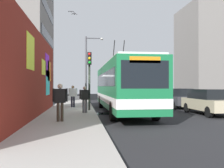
# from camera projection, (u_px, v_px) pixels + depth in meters

# --- Properties ---
(ground_plane) EXTENTS (80.00, 80.00, 0.00)m
(ground_plane) POSITION_uv_depth(u_px,v_px,m) (94.00, 112.00, 17.25)
(ground_plane) COLOR #232326
(sidewalk_slab) EXTENTS (48.00, 3.20, 0.15)m
(sidewalk_slab) POSITION_uv_depth(u_px,v_px,m) (71.00, 111.00, 17.06)
(sidewalk_slab) COLOR #ADA8A0
(sidewalk_slab) RESTS_ON ground_plane
(graffiti_wall) EXTENTS (14.51, 0.32, 4.77)m
(graffiti_wall) POSITION_uv_depth(u_px,v_px,m) (35.00, 74.00, 13.18)
(graffiti_wall) COLOR maroon
(graffiti_wall) RESTS_ON ground_plane
(building_far_left) EXTENTS (12.02, 8.75, 16.23)m
(building_far_left) POSITION_uv_depth(u_px,v_px,m) (10.00, 32.00, 29.27)
(building_far_left) COLOR gray
(building_far_left) RESTS_ON ground_plane
(building_far_right) EXTENTS (8.22, 7.04, 12.98)m
(building_far_right) POSITION_uv_depth(u_px,v_px,m) (208.00, 53.00, 35.15)
(building_far_right) COLOR gray
(building_far_right) RESTS_ON ground_plane
(city_bus) EXTENTS (11.93, 2.50, 5.04)m
(city_bus) POSITION_uv_depth(u_px,v_px,m) (122.00, 85.00, 16.44)
(city_bus) COLOR #19723F
(city_bus) RESTS_ON ground_plane
(parked_car_champagne) EXTENTS (4.37, 1.83, 1.58)m
(parked_car_champagne) POSITION_uv_depth(u_px,v_px,m) (209.00, 101.00, 15.41)
(parked_car_champagne) COLOR #C6B793
(parked_car_champagne) RESTS_ON ground_plane
(parked_car_dark_gray) EXTENTS (4.76, 1.84, 1.58)m
(parked_car_dark_gray) POSITION_uv_depth(u_px,v_px,m) (177.00, 97.00, 20.59)
(parked_car_dark_gray) COLOR #38383D
(parked_car_dark_gray) RESTS_ON ground_plane
(parked_car_navy) EXTENTS (4.79, 1.73, 1.58)m
(parked_car_navy) POSITION_uv_depth(u_px,v_px,m) (155.00, 95.00, 26.78)
(parked_car_navy) COLOR navy
(parked_car_navy) RESTS_ON ground_plane
(pedestrian_near_wall) EXTENTS (0.23, 0.69, 1.73)m
(pedestrian_near_wall) POSITION_uv_depth(u_px,v_px,m) (60.00, 99.00, 11.41)
(pedestrian_near_wall) COLOR #3F3326
(pedestrian_near_wall) RESTS_ON sidewalk_slab
(pedestrian_midblock) EXTENTS (0.22, 0.67, 1.67)m
(pedestrian_midblock) POSITION_uv_depth(u_px,v_px,m) (73.00, 94.00, 19.19)
(pedestrian_midblock) COLOR #1E1E2D
(pedestrian_midblock) RESTS_ON sidewalk_slab
(pedestrian_at_curb) EXTENTS (0.22, 0.65, 1.61)m
(pedestrian_at_curb) POSITION_uv_depth(u_px,v_px,m) (85.00, 97.00, 15.16)
(pedestrian_at_curb) COLOR #595960
(pedestrian_at_curb) RESTS_ON sidewalk_slab
(traffic_light) EXTENTS (0.49, 0.28, 3.92)m
(traffic_light) POSITION_uv_depth(u_px,v_px,m) (89.00, 71.00, 16.67)
(traffic_light) COLOR #2D382D
(traffic_light) RESTS_ON sidewalk_slab
(street_lamp) EXTENTS (0.44, 1.72, 6.28)m
(street_lamp) POSITION_uv_depth(u_px,v_px,m) (88.00, 65.00, 23.26)
(street_lamp) COLOR #4C4C51
(street_lamp) RESTS_ON sidewalk_slab
(flying_pigeons) EXTENTS (0.46, 0.83, 0.38)m
(flying_pigeons) POSITION_uv_depth(u_px,v_px,m) (73.00, 13.00, 22.82)
(flying_pigeons) COLOR gray
(curbside_puddle) EXTENTS (1.47, 1.47, 0.00)m
(curbside_puddle) POSITION_uv_depth(u_px,v_px,m) (104.00, 113.00, 16.02)
(curbside_puddle) COLOR black
(curbside_puddle) RESTS_ON ground_plane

